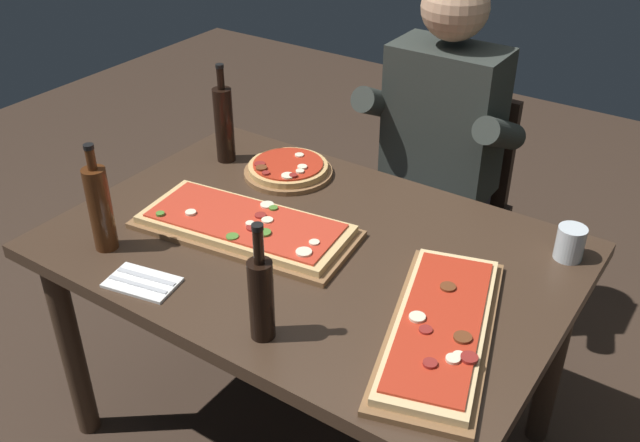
{
  "coord_description": "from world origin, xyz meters",
  "views": [
    {
      "loc": [
        0.94,
        -1.34,
        1.84
      ],
      "look_at": [
        0.0,
        0.05,
        0.79
      ],
      "focal_mm": 40.08,
      "sensor_mm": 36.0,
      "label": 1
    }
  ],
  "objects_px": {
    "tumbler_near_camera": "(570,245)",
    "seated_diner": "(436,148)",
    "oil_bottle_amber": "(224,123)",
    "pizza_rectangular_front": "(245,226)",
    "wine_bottle_dark": "(100,207)",
    "vinegar_bottle_green": "(261,296)",
    "pizza_rectangular_left": "(441,328)",
    "pizza_round_far": "(288,169)",
    "diner_chair": "(444,197)",
    "dining_table": "(310,272)"
  },
  "relations": [
    {
      "from": "pizza_rectangular_left",
      "to": "tumbler_near_camera",
      "type": "xyz_separation_m",
      "value": [
        0.15,
        0.47,
        0.02
      ]
    },
    {
      "from": "pizza_rectangular_left",
      "to": "oil_bottle_amber",
      "type": "bearing_deg",
      "value": 157.82
    },
    {
      "from": "pizza_rectangular_left",
      "to": "pizza_round_far",
      "type": "bearing_deg",
      "value": 150.12
    },
    {
      "from": "pizza_round_far",
      "to": "oil_bottle_amber",
      "type": "distance_m",
      "value": 0.26
    },
    {
      "from": "pizza_rectangular_front",
      "to": "diner_chair",
      "type": "height_order",
      "value": "diner_chair"
    },
    {
      "from": "oil_bottle_amber",
      "to": "tumbler_near_camera",
      "type": "bearing_deg",
      "value": 3.56
    },
    {
      "from": "oil_bottle_amber",
      "to": "pizza_rectangular_front",
      "type": "bearing_deg",
      "value": -43.02
    },
    {
      "from": "pizza_rectangular_left",
      "to": "wine_bottle_dark",
      "type": "xyz_separation_m",
      "value": [
        -0.92,
        -0.18,
        0.11
      ]
    },
    {
      "from": "wine_bottle_dark",
      "to": "vinegar_bottle_green",
      "type": "distance_m",
      "value": 0.58
    },
    {
      "from": "tumbler_near_camera",
      "to": "seated_diner",
      "type": "bearing_deg",
      "value": 145.59
    },
    {
      "from": "oil_bottle_amber",
      "to": "pizza_rectangular_left",
      "type": "bearing_deg",
      "value": -22.18
    },
    {
      "from": "dining_table",
      "to": "tumbler_near_camera",
      "type": "xyz_separation_m",
      "value": [
        0.61,
        0.33,
        0.14
      ]
    },
    {
      "from": "oil_bottle_amber",
      "to": "vinegar_bottle_green",
      "type": "distance_m",
      "value": 0.91
    },
    {
      "from": "seated_diner",
      "to": "dining_table",
      "type": "bearing_deg",
      "value": -91.76
    },
    {
      "from": "pizza_round_far",
      "to": "vinegar_bottle_green",
      "type": "relative_size",
      "value": 0.95
    },
    {
      "from": "pizza_rectangular_left",
      "to": "vinegar_bottle_green",
      "type": "height_order",
      "value": "vinegar_bottle_green"
    },
    {
      "from": "dining_table",
      "to": "pizza_rectangular_front",
      "type": "xyz_separation_m",
      "value": [
        -0.19,
        -0.05,
        0.12
      ]
    },
    {
      "from": "pizza_rectangular_left",
      "to": "seated_diner",
      "type": "xyz_separation_m",
      "value": [
        -0.44,
        0.87,
        -0.02
      ]
    },
    {
      "from": "dining_table",
      "to": "vinegar_bottle_green",
      "type": "height_order",
      "value": "vinegar_bottle_green"
    },
    {
      "from": "vinegar_bottle_green",
      "to": "seated_diner",
      "type": "relative_size",
      "value": 0.23
    },
    {
      "from": "pizza_round_far",
      "to": "seated_diner",
      "type": "xyz_separation_m",
      "value": [
        0.31,
        0.44,
        -0.02
      ]
    },
    {
      "from": "pizza_rectangular_left",
      "to": "pizza_round_far",
      "type": "xyz_separation_m",
      "value": [
        -0.75,
        0.43,
        -0.0
      ]
    },
    {
      "from": "vinegar_bottle_green",
      "to": "diner_chair",
      "type": "distance_m",
      "value": 1.28
    },
    {
      "from": "pizza_rectangular_front",
      "to": "pizza_rectangular_left",
      "type": "distance_m",
      "value": 0.65
    },
    {
      "from": "pizza_round_far",
      "to": "tumbler_near_camera",
      "type": "bearing_deg",
      "value": 2.61
    },
    {
      "from": "dining_table",
      "to": "seated_diner",
      "type": "relative_size",
      "value": 1.05
    },
    {
      "from": "vinegar_bottle_green",
      "to": "diner_chair",
      "type": "xyz_separation_m",
      "value": [
        -0.1,
        1.23,
        -0.37
      ]
    },
    {
      "from": "pizza_round_far",
      "to": "oil_bottle_amber",
      "type": "bearing_deg",
      "value": -172.82
    },
    {
      "from": "pizza_rectangular_front",
      "to": "seated_diner",
      "type": "bearing_deg",
      "value": 75.11
    },
    {
      "from": "pizza_rectangular_front",
      "to": "pizza_round_far",
      "type": "xyz_separation_m",
      "value": [
        -0.1,
        0.34,
        -0.0
      ]
    },
    {
      "from": "dining_table",
      "to": "tumbler_near_camera",
      "type": "height_order",
      "value": "tumbler_near_camera"
    },
    {
      "from": "pizza_rectangular_front",
      "to": "pizza_rectangular_left",
      "type": "xyz_separation_m",
      "value": [
        0.65,
        -0.09,
        -0.0
      ]
    },
    {
      "from": "vinegar_bottle_green",
      "to": "diner_chair",
      "type": "height_order",
      "value": "vinegar_bottle_green"
    },
    {
      "from": "vinegar_bottle_green",
      "to": "diner_chair",
      "type": "bearing_deg",
      "value": 94.8
    },
    {
      "from": "dining_table",
      "to": "oil_bottle_amber",
      "type": "bearing_deg",
      "value": 153.27
    },
    {
      "from": "oil_bottle_amber",
      "to": "diner_chair",
      "type": "distance_m",
      "value": 0.89
    },
    {
      "from": "pizza_rectangular_front",
      "to": "pizza_round_far",
      "type": "height_order",
      "value": "same"
    },
    {
      "from": "wine_bottle_dark",
      "to": "vinegar_bottle_green",
      "type": "bearing_deg",
      "value": -4.71
    },
    {
      "from": "pizza_rectangular_left",
      "to": "pizza_round_far",
      "type": "distance_m",
      "value": 0.87
    },
    {
      "from": "tumbler_near_camera",
      "to": "diner_chair",
      "type": "xyz_separation_m",
      "value": [
        -0.59,
        0.52,
        -0.29
      ]
    },
    {
      "from": "dining_table",
      "to": "pizza_rectangular_left",
      "type": "relative_size",
      "value": 2.17
    },
    {
      "from": "wine_bottle_dark",
      "to": "pizza_round_far",
      "type": "bearing_deg",
      "value": 75.1
    },
    {
      "from": "vinegar_bottle_green",
      "to": "seated_diner",
      "type": "height_order",
      "value": "seated_diner"
    },
    {
      "from": "pizza_round_far",
      "to": "tumbler_near_camera",
      "type": "relative_size",
      "value": 3.05
    },
    {
      "from": "diner_chair",
      "to": "oil_bottle_amber",
      "type": "bearing_deg",
      "value": -132.75
    },
    {
      "from": "wine_bottle_dark",
      "to": "oil_bottle_amber",
      "type": "relative_size",
      "value": 0.93
    },
    {
      "from": "pizza_rectangular_left",
      "to": "pizza_rectangular_front",
      "type": "bearing_deg",
      "value": 172.36
    },
    {
      "from": "tumbler_near_camera",
      "to": "diner_chair",
      "type": "height_order",
      "value": "diner_chair"
    },
    {
      "from": "pizza_rectangular_left",
      "to": "tumbler_near_camera",
      "type": "height_order",
      "value": "tumbler_near_camera"
    },
    {
      "from": "pizza_rectangular_front",
      "to": "tumbler_near_camera",
      "type": "distance_m",
      "value": 0.88
    }
  ]
}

